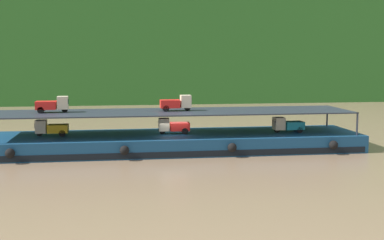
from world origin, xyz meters
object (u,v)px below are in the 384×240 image
object	(u,v)px
cargo_barge	(174,142)
mini_truck_lower_aft	(173,126)
mini_truck_lower_stern	(51,128)
mini_truck_lower_mid	(288,125)
mini_truck_upper_stern	(53,104)
mini_truck_upper_mid	(176,103)

from	to	relation	value
cargo_barge	mini_truck_lower_aft	bearing A→B (deg)	105.08
mini_truck_lower_stern	mini_truck_lower_mid	bearing A→B (deg)	-2.52
mini_truck_lower_mid	mini_truck_lower_stern	bearing A→B (deg)	177.48
mini_truck_lower_aft	mini_truck_lower_mid	world-z (taller)	same
mini_truck_lower_stern	mini_truck_upper_stern	size ratio (longest dim) A/B	0.99
mini_truck_lower_mid	mini_truck_upper_stern	xyz separation A→B (m)	(-20.56, 1.08, 2.00)
mini_truck_lower_mid	mini_truck_upper_stern	world-z (taller)	mini_truck_upper_stern
mini_truck_lower_stern	mini_truck_lower_aft	bearing A→B (deg)	-1.21
mini_truck_lower_stern	mini_truck_lower_mid	world-z (taller)	same
mini_truck_lower_aft	cargo_barge	bearing A→B (deg)	-74.92
cargo_barge	mini_truck_upper_mid	bearing A→B (deg)	55.75
cargo_barge	mini_truck_lower_mid	world-z (taller)	mini_truck_lower_mid
mini_truck_lower_stern	mini_truck_upper_stern	xyz separation A→B (m)	(0.17, 0.16, 2.00)
mini_truck_lower_aft	mini_truck_upper_stern	distance (m)	10.53
mini_truck_lower_mid	mini_truck_upper_stern	size ratio (longest dim) A/B	1.01
mini_truck_lower_aft	mini_truck_upper_mid	distance (m)	2.04
mini_truck_lower_aft	mini_truck_lower_stern	bearing A→B (deg)	178.79
mini_truck_lower_stern	mini_truck_upper_mid	bearing A→B (deg)	0.21
mini_truck_upper_mid	mini_truck_lower_stern	bearing A→B (deg)	-179.79
mini_truck_upper_stern	mini_truck_upper_mid	distance (m)	10.62
mini_truck_lower_stern	cargo_barge	bearing A→B (deg)	-1.84
mini_truck_lower_stern	mini_truck_lower_aft	distance (m)	10.50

